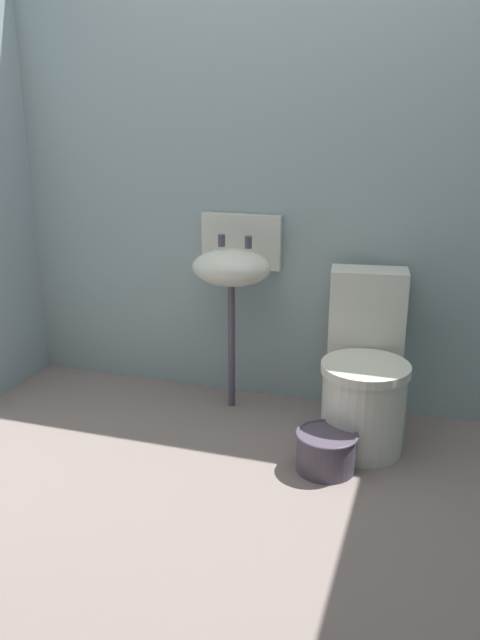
% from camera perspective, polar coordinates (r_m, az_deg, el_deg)
% --- Properties ---
extents(ground_plane, '(3.37, 2.58, 0.08)m').
position_cam_1_polar(ground_plane, '(2.74, -1.81, -16.65)').
color(ground_plane, gray).
extents(wall_back, '(3.37, 0.10, 2.23)m').
position_cam_1_polar(wall_back, '(3.36, 4.58, 11.27)').
color(wall_back, '#8DA2A6').
rests_on(wall_back, ground).
extents(toilet_near_wall, '(0.46, 0.64, 0.78)m').
position_cam_1_polar(toilet_near_wall, '(3.11, 10.73, -4.83)').
color(toilet_near_wall, silver).
rests_on(toilet_near_wall, ground).
extents(sink, '(0.42, 0.35, 0.99)m').
position_cam_1_polar(sink, '(3.29, -0.62, 4.75)').
color(sink, '#4E4452').
rests_on(sink, ground).
extents(bucket, '(0.27, 0.27, 0.18)m').
position_cam_1_polar(bucket, '(2.94, 7.47, -11.11)').
color(bucket, '#4E4452').
rests_on(bucket, ground).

